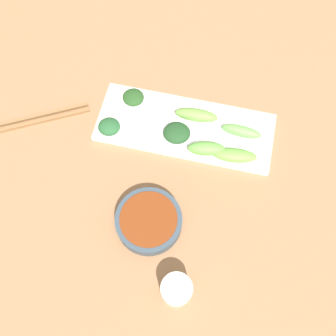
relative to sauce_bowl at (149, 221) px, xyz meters
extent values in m
cube|color=#966A48|center=(0.15, -0.04, -0.03)|extent=(2.10, 2.10, 0.02)
cylinder|color=#364553|center=(0.00, 0.00, 0.00)|extent=(0.13, 0.13, 0.03)
cylinder|color=maroon|center=(0.00, 0.00, 0.00)|extent=(0.11, 0.11, 0.02)
cube|color=white|center=(0.22, -0.03, -0.01)|extent=(0.15, 0.38, 0.01)
ellipsoid|color=#6CB343|center=(0.17, -0.14, 0.00)|extent=(0.04, 0.09, 0.02)
ellipsoid|color=#204722|center=(0.20, -0.01, 0.01)|extent=(0.06, 0.07, 0.02)
ellipsoid|color=#254B20|center=(0.27, 0.10, 0.00)|extent=(0.05, 0.05, 0.02)
ellipsoid|color=#6BBC53|center=(0.23, -0.15, 0.01)|extent=(0.03, 0.09, 0.02)
ellipsoid|color=#63AA45|center=(0.17, -0.08, 0.01)|extent=(0.04, 0.08, 0.03)
ellipsoid|color=#26582F|center=(0.18, 0.13, 0.00)|extent=(0.05, 0.06, 0.02)
ellipsoid|color=#6FA446|center=(0.25, -0.04, 0.01)|extent=(0.03, 0.09, 0.03)
cube|color=olive|center=(0.17, 0.29, -0.01)|extent=(0.12, 0.21, 0.01)
cube|color=olive|center=(0.18, 0.30, -0.01)|extent=(0.12, 0.21, 0.01)
cylinder|color=white|center=(-0.11, -0.08, 0.01)|extent=(0.06, 0.06, 0.05)
camera|label=1|loc=(-0.19, -0.08, 0.73)|focal=41.30mm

